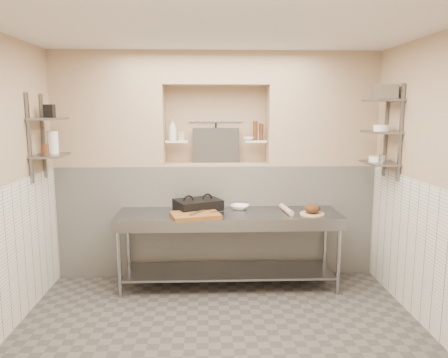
{
  "coord_description": "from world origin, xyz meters",
  "views": [
    {
      "loc": [
        -0.11,
        -3.8,
        2.1
      ],
      "look_at": [
        0.07,
        0.9,
        1.35
      ],
      "focal_mm": 35.0,
      "sensor_mm": 36.0,
      "label": 1
    }
  ],
  "objects_px": {
    "cutting_board": "(195,215)",
    "jug_left": "(53,142)",
    "bottle_soap": "(173,130)",
    "mixing_bowl": "(240,207)",
    "bowl_alcove": "(248,139)",
    "prep_table": "(229,234)",
    "rolling_pin": "(286,209)",
    "panini_press": "(198,205)",
    "bread_loaf": "(312,208)"
  },
  "relations": [
    {
      "from": "prep_table",
      "to": "mixing_bowl",
      "type": "relative_size",
      "value": 11.95
    },
    {
      "from": "bottle_soap",
      "to": "jug_left",
      "type": "relative_size",
      "value": 1.08
    },
    {
      "from": "mixing_bowl",
      "to": "bread_loaf",
      "type": "height_order",
      "value": "bread_loaf"
    },
    {
      "from": "jug_left",
      "to": "rolling_pin",
      "type": "bearing_deg",
      "value": 1.41
    },
    {
      "from": "cutting_board",
      "to": "jug_left",
      "type": "xyz_separation_m",
      "value": [
        -1.59,
        0.15,
        0.81
      ]
    },
    {
      "from": "bowl_alcove",
      "to": "jug_left",
      "type": "relative_size",
      "value": 0.56
    },
    {
      "from": "prep_table",
      "to": "mixing_bowl",
      "type": "distance_m",
      "value": 0.38
    },
    {
      "from": "panini_press",
      "to": "bottle_soap",
      "type": "relative_size",
      "value": 2.31
    },
    {
      "from": "mixing_bowl",
      "to": "rolling_pin",
      "type": "height_order",
      "value": "rolling_pin"
    },
    {
      "from": "cutting_board",
      "to": "jug_left",
      "type": "distance_m",
      "value": 1.79
    },
    {
      "from": "bottle_soap",
      "to": "rolling_pin",
      "type": "bearing_deg",
      "value": -21.62
    },
    {
      "from": "prep_table",
      "to": "bread_loaf",
      "type": "relative_size",
      "value": 13.98
    },
    {
      "from": "prep_table",
      "to": "cutting_board",
      "type": "height_order",
      "value": "cutting_board"
    },
    {
      "from": "prep_table",
      "to": "bowl_alcove",
      "type": "bearing_deg",
      "value": 62.83
    },
    {
      "from": "prep_table",
      "to": "jug_left",
      "type": "xyz_separation_m",
      "value": [
        -1.98,
        -0.04,
        1.09
      ]
    },
    {
      "from": "prep_table",
      "to": "panini_press",
      "type": "height_order",
      "value": "panini_press"
    },
    {
      "from": "jug_left",
      "to": "cutting_board",
      "type": "bearing_deg",
      "value": -5.24
    },
    {
      "from": "cutting_board",
      "to": "bowl_alcove",
      "type": "distance_m",
      "value": 1.27
    },
    {
      "from": "bottle_soap",
      "to": "prep_table",
      "type": "bearing_deg",
      "value": -39.52
    },
    {
      "from": "cutting_board",
      "to": "rolling_pin",
      "type": "height_order",
      "value": "rolling_pin"
    },
    {
      "from": "panini_press",
      "to": "cutting_board",
      "type": "bearing_deg",
      "value": -118.87
    },
    {
      "from": "panini_press",
      "to": "bottle_soap",
      "type": "xyz_separation_m",
      "value": [
        -0.32,
        0.45,
        0.88
      ]
    },
    {
      "from": "cutting_board",
      "to": "rolling_pin",
      "type": "distance_m",
      "value": 1.09
    },
    {
      "from": "rolling_pin",
      "to": "bottle_soap",
      "type": "xyz_separation_m",
      "value": [
        -1.37,
        0.54,
        0.92
      ]
    },
    {
      "from": "bread_loaf",
      "to": "bowl_alcove",
      "type": "xyz_separation_m",
      "value": [
        -0.68,
        0.64,
        0.76
      ]
    },
    {
      "from": "jug_left",
      "to": "panini_press",
      "type": "bearing_deg",
      "value": 5.57
    },
    {
      "from": "panini_press",
      "to": "bowl_alcove",
      "type": "height_order",
      "value": "bowl_alcove"
    },
    {
      "from": "panini_press",
      "to": "mixing_bowl",
      "type": "height_order",
      "value": "panini_press"
    },
    {
      "from": "bread_loaf",
      "to": "bottle_soap",
      "type": "xyz_separation_m",
      "value": [
        -1.64,
        0.67,
        0.88
      ]
    },
    {
      "from": "bottle_soap",
      "to": "jug_left",
      "type": "bearing_deg",
      "value": -154.83
    },
    {
      "from": "cutting_board",
      "to": "mixing_bowl",
      "type": "bearing_deg",
      "value": 35.86
    },
    {
      "from": "cutting_board",
      "to": "bowl_alcove",
      "type": "height_order",
      "value": "bowl_alcove"
    },
    {
      "from": "rolling_pin",
      "to": "cutting_board",
      "type": "bearing_deg",
      "value": -168.83
    },
    {
      "from": "prep_table",
      "to": "mixing_bowl",
      "type": "xyz_separation_m",
      "value": [
        0.15,
        0.2,
        0.28
      ]
    },
    {
      "from": "cutting_board",
      "to": "panini_press",
      "type": "bearing_deg",
      "value": 85.55
    },
    {
      "from": "mixing_bowl",
      "to": "bowl_alcove",
      "type": "xyz_separation_m",
      "value": [
        0.13,
        0.34,
        0.81
      ]
    },
    {
      "from": "mixing_bowl",
      "to": "rolling_pin",
      "type": "relative_size",
      "value": 0.53
    },
    {
      "from": "cutting_board",
      "to": "jug_left",
      "type": "relative_size",
      "value": 2.12
    },
    {
      "from": "rolling_pin",
      "to": "bowl_alcove",
      "type": "relative_size",
      "value": 2.99
    },
    {
      "from": "rolling_pin",
      "to": "bottle_soap",
      "type": "bearing_deg",
      "value": 158.38
    },
    {
      "from": "prep_table",
      "to": "panini_press",
      "type": "bearing_deg",
      "value": 162.49
    },
    {
      "from": "cutting_board",
      "to": "jug_left",
      "type": "height_order",
      "value": "jug_left"
    },
    {
      "from": "cutting_board",
      "to": "jug_left",
      "type": "bearing_deg",
      "value": 174.76
    },
    {
      "from": "bread_loaf",
      "to": "jug_left",
      "type": "height_order",
      "value": "jug_left"
    },
    {
      "from": "mixing_bowl",
      "to": "jug_left",
      "type": "bearing_deg",
      "value": -173.56
    },
    {
      "from": "bowl_alcove",
      "to": "mixing_bowl",
      "type": "bearing_deg",
      "value": -110.86
    },
    {
      "from": "cutting_board",
      "to": "rolling_pin",
      "type": "bearing_deg",
      "value": 11.17
    },
    {
      "from": "bottle_soap",
      "to": "mixing_bowl",
      "type": "bearing_deg",
      "value": -23.89
    },
    {
      "from": "prep_table",
      "to": "bottle_soap",
      "type": "xyz_separation_m",
      "value": [
        -0.68,
        0.56,
        1.2
      ]
    },
    {
      "from": "prep_table",
      "to": "rolling_pin",
      "type": "height_order",
      "value": "rolling_pin"
    }
  ]
}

